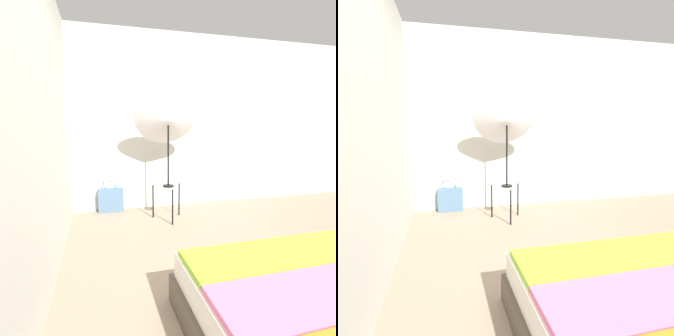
# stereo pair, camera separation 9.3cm
# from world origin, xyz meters

# --- Properties ---
(ground_plane) EXTENTS (14.00, 14.00, 0.00)m
(ground_plane) POSITION_xyz_m (0.00, 0.00, 0.00)
(ground_plane) COLOR gray
(wall_back) EXTENTS (8.00, 0.05, 2.60)m
(wall_back) POSITION_xyz_m (0.00, 2.40, 1.30)
(wall_back) COLOR beige
(wall_back) RESTS_ON ground_plane
(wall_side_left) EXTENTS (0.05, 8.00, 2.60)m
(wall_side_left) POSITION_xyz_m (-1.59, 1.00, 1.30)
(wall_side_left) COLOR beige
(wall_side_left) RESTS_ON ground_plane
(photo_umbrella) EXTENTS (0.88, 0.58, 1.77)m
(photo_umbrella) POSITION_xyz_m (-0.31, 1.78, 1.34)
(photo_umbrella) COLOR black
(photo_umbrella) RESTS_ON ground_plane
(tote_bag) EXTENTS (0.36, 0.11, 0.53)m
(tote_bag) POSITION_xyz_m (-1.04, 2.29, 0.18)
(tote_bag) COLOR slate
(tote_bag) RESTS_ON ground_plane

